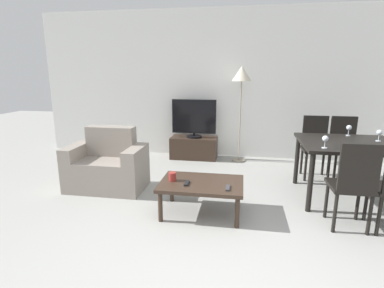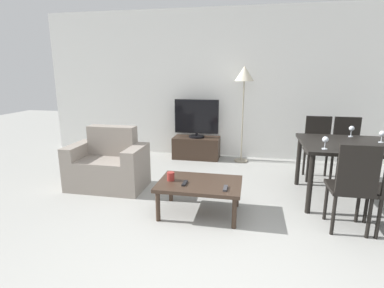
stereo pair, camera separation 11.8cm
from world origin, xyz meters
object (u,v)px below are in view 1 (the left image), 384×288
cup_white_near (172,177)px  wine_glass_center (349,128)px  armchair (107,167)px  remote_secondary (187,183)px  coffee_table (201,186)px  dining_table (349,149)px  tv_stand (194,148)px  tv (194,118)px  dining_chair_near (353,182)px  wine_glass_left (325,139)px  dining_chair_far (344,145)px  remote_primary (228,188)px  floor_lamp (242,79)px  dining_chair_far_left (315,144)px  wine_glass_right (379,133)px

cup_white_near → wine_glass_center: (2.19, 1.13, 0.42)m
armchair → remote_secondary: (1.24, -0.64, 0.08)m
coffee_table → wine_glass_center: (1.86, 1.12, 0.51)m
cup_white_near → dining_table: bearing=19.0°
tv_stand → tv: size_ratio=1.05×
dining_table → dining_chair_near: bearing=-103.8°
wine_glass_left → wine_glass_center: size_ratio=1.00×
dining_chair_far → cup_white_near: 2.76m
remote_primary → cup_white_near: cup_white_near is taller
floor_lamp → cup_white_near: floor_lamp is taller
remote_primary → wine_glass_left: size_ratio=1.03×
tv → dining_table: size_ratio=0.70×
armchair → dining_table: (3.14, 0.16, 0.35)m
tv → dining_chair_far_left: (1.99, -0.68, -0.23)m
dining_chair_near → remote_secondary: (-1.70, 0.03, -0.13)m
remote_secondary → dining_chair_far: bearing=37.7°
dining_chair_far_left → wine_glass_left: 1.25m
coffee_table → dining_chair_far: bearing=38.3°
floor_lamp → wine_glass_right: (1.73, -1.35, -0.62)m
floor_lamp → remote_secondary: size_ratio=11.25×
dining_table → cup_white_near: size_ratio=12.00×
floor_lamp → remote_primary: bearing=-92.1°
dining_table → dining_chair_far_left: 0.86m
armchair → dining_chair_near: dining_chair_near is taller
tv → remote_secondary: 2.35m
tv_stand → floor_lamp: size_ratio=0.51×
remote_primary → wine_glass_left: (1.06, 0.50, 0.46)m
remote_primary → remote_secondary: bearing=172.5°
dining_table → remote_secondary: bearing=-157.2°
remote_secondary → wine_glass_right: bearing=22.0°
remote_primary → wine_glass_center: wine_glass_center is taller
dining_chair_far → cup_white_near: dining_chair_far is taller
dining_table → dining_chair_far: dining_chair_far is taller
coffee_table → wine_glass_left: wine_glass_left is taller
coffee_table → dining_chair_far_left: dining_chair_far_left is taller
tv → wine_glass_right: 2.92m
coffee_table → wine_glass_right: wine_glass_right is taller
remote_primary → remote_secondary: (-0.46, 0.06, 0.00)m
armchair → cup_white_near: 1.20m
tv_stand → wine_glass_right: size_ratio=5.86×
tv → remote_primary: size_ratio=5.41×
tv → dining_chair_near: size_ratio=0.87×
wine_glass_center → wine_glass_right: 0.39m
wine_glass_center → wine_glass_right: size_ratio=1.00×
tv_stand → dining_table: bearing=-34.5°
armchair → remote_primary: size_ratio=6.96×
coffee_table → cup_white_near: (-0.33, -0.01, 0.09)m
wine_glass_left → wine_glass_center: (0.49, 0.77, 0.00)m
dining_chair_far_left → wine_glass_right: dining_chair_far_left is taller
wine_glass_center → wine_glass_right: (0.26, -0.30, 0.00)m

